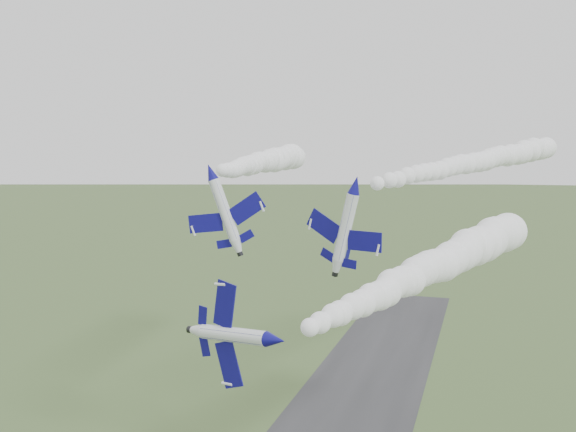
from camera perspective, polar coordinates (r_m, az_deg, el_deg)
name	(u,v)px	position (r m, az deg, el deg)	size (l,w,h in m)	color
jet_lead	(275,340)	(57.34, -1.14, -11.00)	(6.52, 11.73, 9.98)	silver
smoke_trail_jet_lead	(432,267)	(81.99, 12.67, -4.48)	(5.76, 55.96, 5.76)	white
jet_pair_left	(210,172)	(82.17, -6.92, 3.93)	(9.90, 12.49, 4.16)	silver
smoke_trail_jet_pair_left	(267,162)	(113.26, -1.88, 4.86)	(4.89, 58.32, 4.89)	white
jet_pair_right	(355,185)	(76.31, 5.98, 2.78)	(10.43, 12.42, 3.81)	silver
smoke_trail_jet_pair_right	(483,161)	(112.36, 16.91, 4.74)	(4.43, 73.44, 4.43)	white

